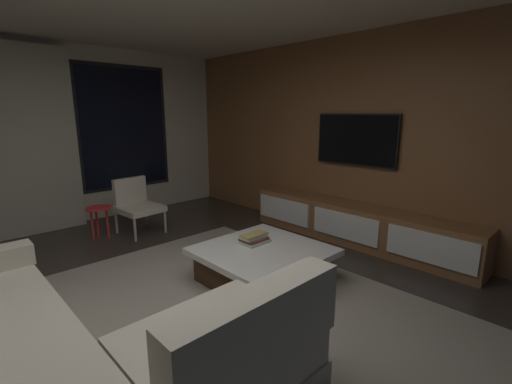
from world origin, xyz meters
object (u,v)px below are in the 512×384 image
Objects in this scene: accent_chair_near_window at (136,203)px; mounted_tv at (356,140)px; sectional_couch at (54,363)px; media_console at (357,226)px; coffee_table at (263,265)px; book_stack_on_coffee_table at (254,238)px; side_stool at (99,213)px.

mounted_tv is (2.03, -2.27, 0.92)m from accent_chair_near_window.
accent_chair_near_window is at bearing 56.35° from sectional_couch.
mounted_tv is (0.18, 0.20, 1.10)m from media_console.
coffee_table is at bearing 176.67° from media_console.
accent_chair_near_window is (1.76, 2.64, 0.14)m from sectional_couch.
coffee_table is at bearing -106.80° from book_stack_on_coffee_table.
media_console reaches higher than side_stool.
sectional_couch is 3.96m from mounted_tv.
side_stool is 0.40× the size of mounted_tv.
mounted_tv is at bearing 47.57° from media_console.
book_stack_on_coffee_table is at bearing 169.76° from media_console.
media_console is at bearing -10.24° from book_stack_on_coffee_table.
side_stool is at bearing 137.83° from mounted_tv.
accent_chair_near_window is 3.18m from mounted_tv.
side_stool is (1.24, 2.69, 0.08)m from sectional_couch.
accent_chair_near_window is at bearing 126.91° from media_console.
mounted_tv is (1.83, 0.10, 1.16)m from coffee_table.
book_stack_on_coffee_table is at bearing 12.95° from sectional_couch.
book_stack_on_coffee_table is at bearing -70.58° from side_stool.
media_console is (1.65, -0.10, 0.06)m from coffee_table.
sectional_couch is 3.62m from media_console.
media_console is at bearing -3.33° from coffee_table.
accent_chair_near_window is 1.70× the size of side_stool.
book_stack_on_coffee_table is at bearing 177.13° from mounted_tv.
side_stool is (-0.78, 2.22, -0.03)m from book_stack_on_coffee_table.
side_stool is (-0.52, 0.04, -0.06)m from accent_chair_near_window.
media_console is (2.37, -2.51, -0.12)m from side_stool.
media_console is at bearing -53.09° from accent_chair_near_window.
book_stack_on_coffee_table is at bearing -83.08° from accent_chair_near_window.
media_console is at bearing -46.62° from side_stool.
book_stack_on_coffee_table is 0.26× the size of mounted_tv.
accent_chair_near_window reaches higher than side_stool.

